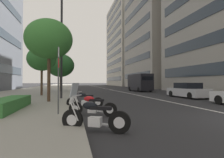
{
  "coord_description": "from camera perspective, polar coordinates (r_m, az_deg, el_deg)",
  "views": [
    {
      "loc": [
        -5.06,
        7.18,
        1.52
      ],
      "look_at": [
        15.52,
        2.5,
        1.86
      ],
      "focal_mm": 27.86,
      "sensor_mm": 36.0,
      "label": 1
    }
  ],
  "objects": [
    {
      "name": "sidewalk_right_plaza",
      "position": [
        35.43,
        -20.81,
        -3.2
      ],
      "size": [
        160.0,
        10.55,
        0.15
      ],
      "primitive_type": "cube",
      "color": "gray",
      "rests_on": "ground"
    },
    {
      "name": "lane_centre_stripe",
      "position": [
        40.72,
        -2.65,
        -3.05
      ],
      "size": [
        110.0,
        0.16,
        0.01
      ],
      "primitive_type": "cube",
      "color": "silver",
      "rests_on": "ground"
    },
    {
      "name": "motorcycle_second_in_row",
      "position": [
        5.44,
        -5.93,
        -12.33
      ],
      "size": [
        1.07,
        2.0,
        1.49
      ],
      "rotation": [
        0.0,
        0.0,
        1.11
      ],
      "color": "black",
      "rests_on": "ground"
    },
    {
      "name": "motorcycle_nearest_camera",
      "position": [
        7.87,
        -6.6,
        -9.06
      ],
      "size": [
        1.03,
        2.07,
        1.09
      ],
      "rotation": [
        0.0,
        0.0,
        1.16
      ],
      "color": "black",
      "rests_on": "ground"
    },
    {
      "name": "motorcycle_far_end_row",
      "position": [
        10.45,
        -9.15,
        -6.92
      ],
      "size": [
        0.77,
        2.12,
        1.46
      ],
      "rotation": [
        0.0,
        0.0,
        1.32
      ],
      "color": "black",
      "rests_on": "ground"
    },
    {
      "name": "car_approaching_light",
      "position": [
        18.23,
        23.55,
        -3.55
      ],
      "size": [
        4.31,
        2.02,
        1.43
      ],
      "rotation": [
        0.0,
        0.0,
        0.04
      ],
      "color": "#B7B7BC",
      "rests_on": "ground"
    },
    {
      "name": "delivery_van_ahead",
      "position": [
        28.23,
        9.09,
        -1.05
      ],
      "size": [
        5.55,
        2.34,
        2.73
      ],
      "rotation": [
        0.0,
        0.0,
        0.04
      ],
      "color": "black",
      "rests_on": "ground"
    },
    {
      "name": "parking_sign_by_curb",
      "position": [
        7.76,
        -17.14,
        2.24
      ],
      "size": [
        0.32,
        0.06,
        2.87
      ],
      "color": "#47494C",
      "rests_on": "sidewalk_right_plaza"
    },
    {
      "name": "street_lamp_with_banners",
      "position": [
        15.69,
        -15.19,
        13.74
      ],
      "size": [
        1.26,
        2.19,
        9.22
      ],
      "color": "#232326",
      "rests_on": "sidewalk_right_plaza"
    },
    {
      "name": "clipped_hedge_bed",
      "position": [
        10.04,
        -30.91,
        -7.06
      ],
      "size": [
        4.52,
        1.1,
        0.55
      ],
      "primitive_type": "cube",
      "color": "#337033",
      "rests_on": "sidewalk_right_plaza"
    },
    {
      "name": "street_tree_mid_sidewalk",
      "position": [
        13.3,
        -19.95,
        12.1
      ],
      "size": [
        3.26,
        3.26,
        5.76
      ],
      "color": "#473323",
      "rests_on": "sidewalk_right_plaza"
    },
    {
      "name": "street_tree_by_lamp_post",
      "position": [
        19.36,
        -22.05,
        6.13
      ],
      "size": [
        2.9,
        2.9,
        4.97
      ],
      "color": "#473323",
      "rests_on": "sidewalk_right_plaza"
    },
    {
      "name": "street_tree_near_plaza_corner",
      "position": [
        26.69,
        -16.54,
        4.29
      ],
      "size": [
        3.97,
        3.97,
        5.47
      ],
      "color": "#473323",
      "rests_on": "sidewalk_right_plaza"
    },
    {
      "name": "pedestrian_on_plaza",
      "position": [
        24.63,
        -19.9,
        -2.3
      ],
      "size": [
        0.45,
        0.36,
        1.52
      ],
      "rotation": [
        0.0,
        0.0,
        1.84
      ],
      "color": "#33478C",
      "rests_on": "sidewalk_right_plaza"
    },
    {
      "name": "office_tower_far_left_down_avenue",
      "position": [
        52.39,
        16.5,
        19.31
      ],
      "size": [
        19.68,
        16.39,
        39.2
      ],
      "color": "gray",
      "rests_on": "ground"
    },
    {
      "name": "office_tower_near_left",
      "position": [
        74.32,
        6.48,
        11.05
      ],
      "size": [
        27.03,
        16.22,
        33.85
      ],
      "color": "#B7B2A3",
      "rests_on": "ground"
    }
  ]
}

